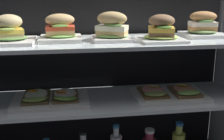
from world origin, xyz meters
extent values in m
cylinder|color=#333338|center=(0.62, 0.18, 0.47)|extent=(0.04, 0.04, 0.93)
cube|color=black|center=(0.00, 0.20, 0.48)|extent=(1.20, 0.01, 0.90)
cube|color=silver|center=(0.00, 0.00, 0.39)|extent=(1.22, 0.35, 0.02)
cube|color=silver|center=(0.00, 0.00, 0.67)|extent=(1.22, 0.35, 0.02)
cube|color=white|center=(-0.43, -0.01, 0.68)|extent=(0.20, 0.20, 0.01)
ellipsoid|color=#5A8741|center=(-0.43, -0.01, 0.70)|extent=(0.14, 0.12, 0.02)
cube|color=#DBC489|center=(-0.43, -0.01, 0.71)|extent=(0.13, 0.11, 0.02)
cube|color=gold|center=(-0.43, -0.01, 0.73)|extent=(0.13, 0.12, 0.02)
ellipsoid|color=#95B04C|center=(-0.43, -0.05, 0.74)|extent=(0.07, 0.05, 0.01)
ellipsoid|color=tan|center=(-0.43, -0.01, 0.77)|extent=(0.13, 0.11, 0.06)
cube|color=white|center=(-0.22, 0.03, 0.68)|extent=(0.18, 0.18, 0.02)
ellipsoid|color=#72AD4C|center=(-0.22, 0.03, 0.70)|extent=(0.14, 0.12, 0.01)
cube|color=#E6B877|center=(-0.22, 0.03, 0.71)|extent=(0.12, 0.08, 0.02)
cube|color=#D14929|center=(-0.22, 0.03, 0.73)|extent=(0.13, 0.08, 0.02)
ellipsoid|color=#8DBD53|center=(-0.22, -0.01, 0.74)|extent=(0.07, 0.03, 0.02)
ellipsoid|color=tan|center=(-0.22, 0.03, 0.77)|extent=(0.13, 0.08, 0.05)
cube|color=white|center=(0.00, 0.00, 0.68)|extent=(0.17, 0.17, 0.01)
ellipsoid|color=#76B153|center=(0.00, 0.00, 0.70)|extent=(0.14, 0.12, 0.01)
cube|color=#DCB773|center=(0.00, 0.00, 0.71)|extent=(0.15, 0.12, 0.02)
cube|color=beige|center=(0.00, 0.00, 0.73)|extent=(0.15, 0.13, 0.02)
ellipsoid|color=#5B843D|center=(0.00, -0.03, 0.75)|extent=(0.08, 0.06, 0.02)
ellipsoid|color=tan|center=(0.00, 0.00, 0.77)|extent=(0.15, 0.13, 0.06)
cube|color=white|center=(0.21, -0.05, 0.68)|extent=(0.19, 0.19, 0.01)
ellipsoid|color=#A2C058|center=(0.21, -0.05, 0.70)|extent=(0.15, 0.13, 0.01)
cube|color=#916947|center=(0.21, -0.05, 0.71)|extent=(0.13, 0.11, 0.02)
cube|color=#EFBB44|center=(0.21, -0.05, 0.73)|extent=(0.13, 0.12, 0.02)
ellipsoid|color=#508733|center=(0.21, -0.09, 0.74)|extent=(0.07, 0.05, 0.01)
ellipsoid|color=brown|center=(0.21, -0.05, 0.76)|extent=(0.13, 0.12, 0.06)
cube|color=white|center=(0.44, 0.05, 0.68)|extent=(0.18, 0.18, 0.02)
ellipsoid|color=#63864A|center=(0.44, 0.05, 0.70)|extent=(0.14, 0.12, 0.02)
cube|color=tan|center=(0.44, 0.05, 0.71)|extent=(0.13, 0.09, 0.02)
cube|color=beige|center=(0.44, 0.05, 0.74)|extent=(0.13, 0.09, 0.02)
ellipsoid|color=#598C4A|center=(0.44, 0.02, 0.75)|extent=(0.08, 0.04, 0.02)
ellipsoid|color=#AF7845|center=(0.44, 0.05, 0.77)|extent=(0.14, 0.09, 0.05)
cube|color=white|center=(-0.28, 0.00, 0.41)|extent=(0.34, 0.24, 0.02)
cube|color=brown|center=(-0.34, 0.01, 0.42)|extent=(0.12, 0.18, 0.01)
ellipsoid|color=#98BD57|center=(-0.34, -0.04, 0.44)|extent=(0.11, 0.10, 0.03)
ellipsoid|color=white|center=(-0.34, 0.01, 0.44)|extent=(0.10, 0.14, 0.02)
cylinder|color=orange|center=(-0.36, 0.03, 0.45)|extent=(0.05, 0.05, 0.01)
cube|color=brown|center=(-0.22, 0.00, 0.42)|extent=(0.12, 0.16, 0.01)
ellipsoid|color=#72AD43|center=(-0.22, -0.05, 0.43)|extent=(0.12, 0.11, 0.03)
ellipsoid|color=white|center=(-0.22, 0.00, 0.44)|extent=(0.10, 0.13, 0.02)
cylinder|color=orange|center=(-0.23, -0.01, 0.45)|extent=(0.05, 0.05, 0.02)
cube|color=white|center=(0.27, -0.01, 0.41)|extent=(0.34, 0.24, 0.01)
cube|color=brown|center=(0.20, 0.00, 0.42)|extent=(0.12, 0.17, 0.01)
ellipsoid|color=#97B35B|center=(0.20, -0.05, 0.43)|extent=(0.11, 0.09, 0.02)
ellipsoid|color=#EA9C8F|center=(0.20, 0.00, 0.43)|extent=(0.10, 0.13, 0.01)
cylinder|color=yellow|center=(0.21, 0.02, 0.44)|extent=(0.07, 0.07, 0.02)
cube|color=brown|center=(0.35, -0.01, 0.42)|extent=(0.12, 0.16, 0.01)
ellipsoid|color=#95D560|center=(0.35, -0.06, 0.43)|extent=(0.11, 0.09, 0.03)
ellipsoid|color=#EAA37E|center=(0.35, -0.01, 0.44)|extent=(0.10, 0.13, 0.01)
cylinder|color=yellow|center=(0.34, 0.01, 0.44)|extent=(0.07, 0.06, 0.03)
cylinder|color=white|center=(-0.14, -0.02, 0.22)|extent=(0.03, 0.03, 0.04)
cylinder|color=black|center=(-0.14, -0.02, 0.24)|extent=(0.03, 0.03, 0.01)
cylinder|color=silver|center=(0.02, -0.03, 0.24)|extent=(0.03, 0.03, 0.05)
cylinder|color=#2F72B6|center=(0.02, -0.03, 0.27)|extent=(0.03, 0.03, 0.01)
cylinder|color=maroon|center=(0.18, -0.03, 0.21)|extent=(0.04, 0.04, 0.04)
cylinder|color=white|center=(0.18, -0.03, 0.24)|extent=(0.05, 0.05, 0.02)
cylinder|color=#BAD252|center=(0.33, -0.03, 0.24)|extent=(0.03, 0.03, 0.04)
cylinder|color=#286EB8|center=(0.33, -0.03, 0.26)|extent=(0.04, 0.04, 0.01)
camera|label=1|loc=(-0.19, -1.29, 0.90)|focal=47.79mm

